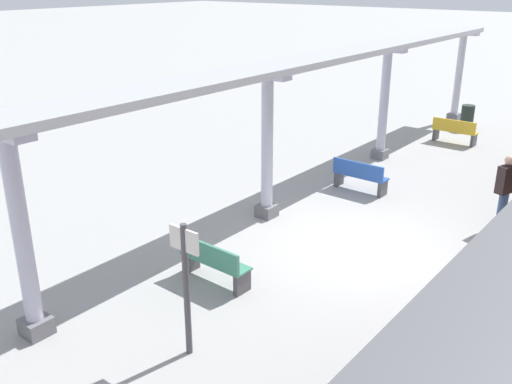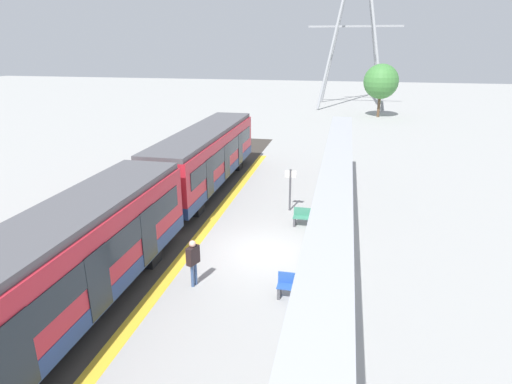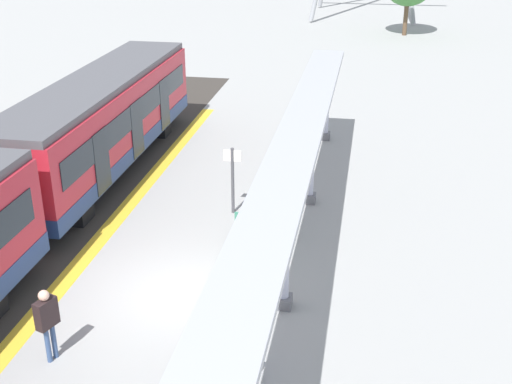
{
  "view_description": "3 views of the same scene",
  "coord_description": "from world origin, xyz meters",
  "views": [
    {
      "loc": [
        -4.92,
        10.14,
        5.54
      ],
      "look_at": [
        1.74,
        1.73,
        1.43
      ],
      "focal_mm": 39.95,
      "sensor_mm": 36.0,
      "label": 1
    },
    {
      "loc": [
        3.02,
        -15.49,
        8.12
      ],
      "look_at": [
        -0.62,
        1.88,
        1.96
      ],
      "focal_mm": 29.96,
      "sensor_mm": 36.0,
      "label": 2
    },
    {
      "loc": [
        4.57,
        -13.66,
        9.18
      ],
      "look_at": [
        1.72,
        2.34,
        1.96
      ],
      "focal_mm": 46.2,
      "sensor_mm": 36.0,
      "label": 3
    }
  ],
  "objects": [
    {
      "name": "canopy_pillar_fifth",
      "position": [
        2.82,
        12.57,
        1.77
      ],
      "size": [
        1.1,
        0.44,
        3.48
      ],
      "color": "slate",
      "rests_on": "ground"
    },
    {
      "name": "bench_far_end",
      "position": [
        1.68,
        3.12,
        0.44
      ],
      "size": [
        1.51,
        0.47,
        0.86
      ],
      "color": "#3C8368",
      "rests_on": "ground"
    },
    {
      "name": "tree_left_background",
      "position": [
        6.76,
        36.84,
        4.06
      ],
      "size": [
        3.96,
        3.96,
        6.05
      ],
      "color": "brown",
      "rests_on": "ground"
    },
    {
      "name": "canopy_pillar_third",
      "position": [
        2.82,
        -0.06,
        1.77
      ],
      "size": [
        1.1,
        0.44,
        3.48
      ],
      "color": "slate",
      "rests_on": "ground"
    },
    {
      "name": "passenger_waiting_near_edge",
      "position": [
        -1.84,
        -2.95,
        1.09
      ],
      "size": [
        0.38,
        0.55,
        1.75
      ],
      "color": "#395380",
      "rests_on": "ground"
    },
    {
      "name": "ground_plane",
      "position": [
        0.0,
        0.0,
        0.0
      ],
      "size": [
        176.0,
        176.0,
        0.0
      ],
      "primitive_type": "plane",
      "color": "#9E9F9C"
    },
    {
      "name": "canopy_pillar_second",
      "position": [
        2.82,
        -6.07,
        1.77
      ],
      "size": [
        1.1,
        0.44,
        3.48
      ],
      "color": "slate",
      "rests_on": "ground"
    },
    {
      "name": "platform_info_sign",
      "position": [
        0.51,
        4.96,
        1.33
      ],
      "size": [
        0.56,
        0.1,
        2.2
      ],
      "color": "#4C4C51",
      "rests_on": "ground"
    },
    {
      "name": "train_far_carriage",
      "position": [
        -4.86,
        7.7,
        1.83
      ],
      "size": [
        2.65,
        13.09,
        3.48
      ],
      "color": "#BA2331",
      "rests_on": "ground"
    },
    {
      "name": "electricity_pylon",
      "position": [
        3.49,
        45.26,
        11.57
      ],
      "size": [
        12.09,
        8.62,
        22.77
      ],
      "color": "#93969B",
      "rests_on": "ground"
    },
    {
      "name": "bench_near_end",
      "position": [
        1.9,
        -2.99,
        0.44
      ],
      "size": [
        1.5,
        0.45,
        0.86
      ],
      "color": "#2954AB",
      "rests_on": "ground"
    },
    {
      "name": "tactile_edge_strip",
      "position": [
        -3.0,
        0.0,
        0.0
      ],
      "size": [
        0.55,
        31.77,
        0.01
      ],
      "primitive_type": "cube",
      "color": "gold",
      "rests_on": "ground"
    },
    {
      "name": "canopy_pillar_fourth",
      "position": [
        2.82,
        6.16,
        1.77
      ],
      "size": [
        1.1,
        0.44,
        3.48
      ],
      "color": "slate",
      "rests_on": "ground"
    },
    {
      "name": "train_near_carriage",
      "position": [
        -4.86,
        -5.97,
        1.83
      ],
      "size": [
        2.65,
        13.09,
        3.48
      ],
      "color": "#BA2331",
      "rests_on": "ground"
    },
    {
      "name": "canopy_beam",
      "position": [
        2.82,
        0.01,
        3.56
      ],
      "size": [
        1.2,
        25.92,
        0.16
      ],
      "primitive_type": "cube",
      "color": "#A8AAB2",
      "rests_on": "canopy_pillar_nearest"
    },
    {
      "name": "trackbed",
      "position": [
        -4.87,
        0.0,
        0.0
      ],
      "size": [
        3.2,
        43.77,
        0.01
      ],
      "primitive_type": "cube",
      "color": "#38332D",
      "rests_on": "ground"
    }
  ]
}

